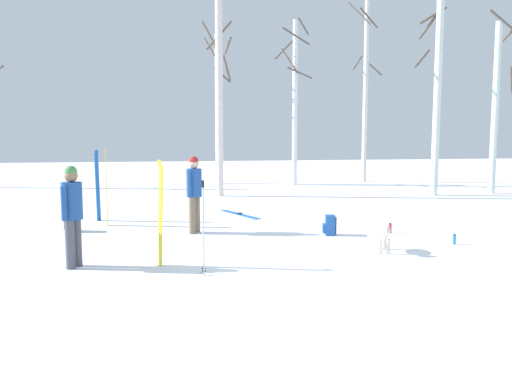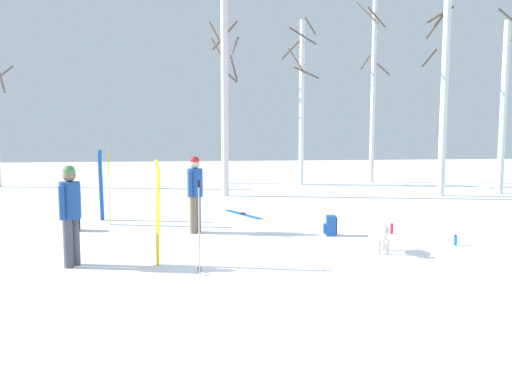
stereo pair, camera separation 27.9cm
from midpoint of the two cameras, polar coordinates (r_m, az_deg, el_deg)
ground_plane at (r=9.90m, az=4.56°, el=-6.96°), size 60.00×60.00×0.00m
person_0 at (r=12.22m, az=-7.12°, el=0.27°), size 0.34×0.46×1.72m
person_2 at (r=9.64m, az=-19.40°, el=-1.76°), size 0.34×0.48×1.72m
dog at (r=10.56m, az=12.40°, el=-4.09°), size 0.36×0.88×0.57m
ski_pair_planted_0 at (r=13.56m, az=-15.89°, el=0.42°), size 0.05×0.21×1.85m
ski_pair_planted_1 at (r=14.35m, az=-16.73°, el=0.62°), size 0.10×0.14×1.79m
ski_pair_planted_2 at (r=9.34m, az=-10.77°, el=-2.27°), size 0.12×0.24×1.81m
ski_pair_lying_0 at (r=14.85m, az=-2.27°, el=-2.34°), size 0.91×1.74×0.05m
ski_poles_0 at (r=8.75m, az=-6.43°, el=-3.42°), size 0.07×0.26×1.51m
backpack_0 at (r=13.13m, az=-19.30°, el=-2.99°), size 0.33×0.31×0.44m
backpack_1 at (r=12.07m, az=7.03°, el=-3.49°), size 0.31×0.29×0.44m
water_bottle_0 at (r=12.56m, az=13.19°, el=-3.70°), size 0.07×0.07×0.23m
water_bottle_1 at (r=11.72m, az=19.33°, el=-4.68°), size 0.06×0.06×0.21m
birch_tree_1 at (r=18.93m, az=-4.27°, el=11.86°), size 1.21×1.31×7.89m
birch_tree_2 at (r=23.27m, az=-4.31°, el=9.12°), size 1.25×1.21×6.74m
birch_tree_3 at (r=22.63m, az=3.71°, el=9.71°), size 1.44×1.49×6.67m
birch_tree_4 at (r=24.40m, az=11.01°, el=10.49°), size 1.51×1.42×7.73m
birch_tree_5 at (r=20.05m, az=17.95°, el=9.98°), size 1.34×0.99×6.95m
birch_tree_6 at (r=21.35m, az=23.45°, el=8.46°), size 1.58×1.59×6.37m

